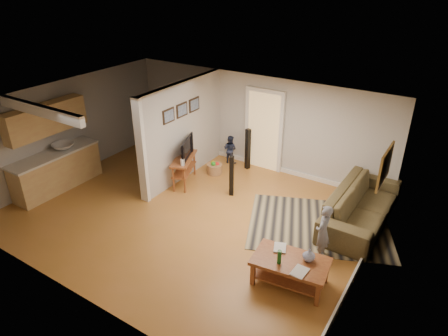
{
  "coord_description": "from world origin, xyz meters",
  "views": [
    {
      "loc": [
        4.71,
        -5.93,
        4.94
      ],
      "look_at": [
        0.62,
        0.48,
        1.1
      ],
      "focal_mm": 32.0,
      "sensor_mm": 36.0,
      "label": 1
    }
  ],
  "objects": [
    {
      "name": "sofa",
      "position": [
        3.3,
        1.73,
        0.0
      ],
      "size": [
        1.1,
        2.73,
        0.79
      ],
      "primitive_type": "imported",
      "rotation": [
        0.0,
        0.0,
        1.55
      ],
      "color": "#4E3F27",
      "rests_on": "ground"
    },
    {
      "name": "toy_basket",
      "position": [
        -0.6,
        1.92,
        0.15
      ],
      "size": [
        0.4,
        0.4,
        0.36
      ],
      "color": "olive",
      "rests_on": "ground"
    },
    {
      "name": "area_rug",
      "position": [
        2.62,
        1.09,
        0.01
      ],
      "size": [
        3.51,
        3.09,
        0.01
      ],
      "primitive_type": "cube",
      "rotation": [
        0.0,
        0.0,
        0.4
      ],
      "color": "black",
      "rests_on": "ground"
    },
    {
      "name": "toddler",
      "position": [
        -0.6,
        2.7,
        0.0
      ],
      "size": [
        0.4,
        0.32,
        0.81
      ],
      "primitive_type": "imported",
      "rotation": [
        0.0,
        0.0,
        3.18
      ],
      "color": "#202843",
      "rests_on": "ground"
    },
    {
      "name": "tv_console",
      "position": [
        -0.94,
        1.07,
        0.64
      ],
      "size": [
        0.81,
        1.19,
        0.96
      ],
      "rotation": [
        0.0,
        0.0,
        0.39
      ],
      "color": "maroon",
      "rests_on": "ground"
    },
    {
      "name": "coffee_table",
      "position": [
        2.82,
        -0.82,
        0.39
      ],
      "size": [
        1.36,
        0.89,
        0.76
      ],
      "rotation": [
        0.0,
        0.0,
        0.12
      ],
      "color": "maroon",
      "rests_on": "ground"
    },
    {
      "name": "room_shell",
      "position": [
        -1.07,
        0.43,
        1.46
      ],
      "size": [
        7.54,
        6.02,
        2.52
      ],
      "color": "#B0AEA9",
      "rests_on": "ground"
    },
    {
      "name": "child",
      "position": [
        3.0,
        0.14,
        0.0
      ],
      "size": [
        0.27,
        0.41,
        1.12
      ],
      "primitive_type": "imported",
      "rotation": [
        0.0,
        0.0,
        -1.56
      ],
      "color": "slate",
      "rests_on": "ground"
    },
    {
      "name": "speaker_left",
      "position": [
        0.37,
        1.2,
        0.51
      ],
      "size": [
        0.14,
        0.14,
        1.03
      ],
      "primitive_type": "cube",
      "rotation": [
        0.0,
        0.0,
        0.42
      ],
      "color": "black",
      "rests_on": "ground"
    },
    {
      "name": "speaker_right",
      "position": [
        -0.01,
        2.65,
        0.57
      ],
      "size": [
        0.14,
        0.14,
        1.14
      ],
      "primitive_type": "cube",
      "rotation": [
        0.0,
        0.0,
        -0.29
      ],
      "color": "black",
      "rests_on": "ground"
    },
    {
      "name": "ground",
      "position": [
        0.0,
        0.0,
        0.0
      ],
      "size": [
        7.5,
        7.5,
        0.0
      ],
      "primitive_type": "plane",
      "color": "#9A6727",
      "rests_on": "ground"
    }
  ]
}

